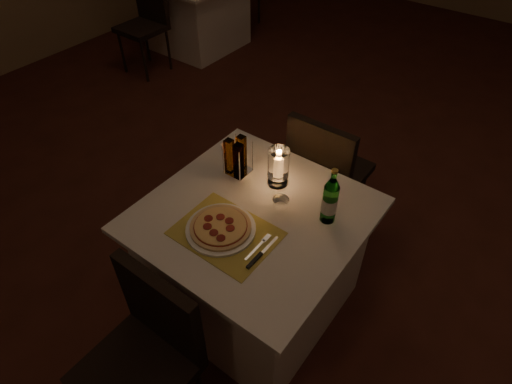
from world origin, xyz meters
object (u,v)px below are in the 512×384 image
Objects in this scene: pizza at (221,227)px; chair_far at (325,167)px; chair_near at (148,346)px; plate at (221,229)px; neighbor_table_left at (196,13)px; water_bottle at (330,201)px; main_table at (254,261)px; hurricane_candle at (278,165)px; tumbler at (281,205)px.

chair_far is at bearing 86.80° from pizza.
chair_far is (-0.00, 1.43, 0.00)m from chair_near.
plate is 0.32× the size of neighbor_table_left.
chair_near is at bearing -108.68° from water_bottle.
neighbor_table_left is at bearing 142.84° from water_bottle.
neighbor_table_left is (-2.60, 2.59, -0.39)m from pizza.
neighbor_table_left is at bearing 130.30° from chair_near.
chair_near is 1.43m from chair_far.
neighbor_table_left is at bearing 135.11° from plate.
chair_far is 3.00× the size of water_bottle.
main_table is at bearing -42.29° from neighbor_table_left.
main_table is 0.55m from hurricane_candle.
water_bottle reaches higher than main_table.
main_table is at bearing 74.48° from plate.
chair_far is at bearing -32.61° from neighbor_table_left.
hurricane_candle is at bearing 167.98° from water_bottle.
hurricane_candle is (-0.03, 0.24, 0.49)m from main_table.
pizza is 1.35× the size of hurricane_candle.
water_bottle reaches higher than tumbler.
tumbler is 0.22m from hurricane_candle.
tumbler reaches higher than pizza.
tumbler reaches higher than neighbor_table_left.
water_bottle is (0.20, 0.09, 0.08)m from tumbler.
chair_near is 0.57m from plate.
main_table is 4.82× the size of hurricane_candle.
plate is at bearing -92.71° from hurricane_candle.
plate is 1.07× the size of water_bottle.
water_bottle is at bearing 23.48° from tumbler.
plate is at bearing -44.89° from neighbor_table_left.
chair_near is at bearing -96.85° from tumbler.
pizza is at bearing -93.20° from chair_far.
pizza is 3.56× the size of tumbler.
tumbler is 0.26× the size of water_bottle.
main_table is 3.33× the size of water_bottle.
chair_far is 0.57m from hurricane_candle.
hurricane_candle reaches higher than neighbor_table_left.
pizza is 0.44m from hurricane_candle.
neighbor_table_left is at bearing 137.71° from main_table.
chair_far is at bearing 90.00° from main_table.
chair_far is 0.92m from plate.
plate is 4.07× the size of tumbler.
water_bottle reaches higher than plate.
chair_near is 1.00× the size of chair_far.
chair_near is 1.01m from hurricane_candle.
tumbler is (0.15, 0.27, 0.03)m from plate.
pizza reaches higher than main_table.
chair_far is 4.34× the size of hurricane_candle.
chair_far is 0.90× the size of neighbor_table_left.
pizza is 0.30m from tumbler.
plate is 0.51m from water_bottle.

